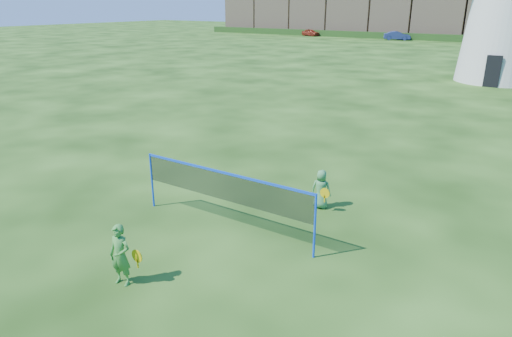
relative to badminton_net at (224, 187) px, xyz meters
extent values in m
plane|color=black|center=(0.27, 0.22, -1.14)|extent=(220.00, 220.00, 0.00)
cube|color=black|center=(2.45, 26.50, -0.08)|extent=(0.96, 0.12, 2.11)
cube|color=black|center=(2.45, 27.09, 3.66)|extent=(0.67, 0.12, 0.86)
cylinder|color=blue|center=(-2.50, 0.00, -0.36)|extent=(0.05, 0.05, 1.55)
cylinder|color=blue|center=(2.50, 0.00, -0.36)|extent=(0.05, 0.05, 1.55)
cube|color=black|center=(0.00, 0.00, 0.01)|extent=(5.00, 0.02, 0.70)
cube|color=blue|center=(0.00, 0.00, 0.38)|extent=(5.00, 0.02, 0.06)
imported|color=#3E8937|center=(-0.27, -3.05, -0.49)|extent=(0.52, 0.39, 1.31)
cylinder|color=#DDB70B|center=(0.01, -2.87, -0.50)|extent=(0.28, 0.02, 0.28)
cube|color=#DDB70B|center=(0.01, -2.87, -0.67)|extent=(0.03, 0.02, 0.20)
imported|color=#458F51|center=(1.44, 2.51, -0.59)|extent=(0.59, 0.44, 1.10)
cylinder|color=#DDB70B|center=(1.66, 2.29, -0.58)|extent=(0.28, 0.02, 0.28)
cube|color=#DDB70B|center=(1.66, 2.29, -0.75)|extent=(0.03, 0.02, 0.20)
cube|color=tan|center=(-48.36, 72.22, 2.55)|extent=(6.74, 8.00, 7.38)
cube|color=tan|center=(-41.02, 72.22, 2.16)|extent=(7.33, 8.00, 6.59)
cube|color=tan|center=(-33.55, 72.22, 2.53)|extent=(7.03, 8.00, 7.33)
cube|color=tan|center=(-25.97, 72.22, 2.33)|extent=(7.53, 8.00, 6.94)
cube|color=tan|center=(-18.66, 72.22, 2.01)|extent=(6.50, 8.00, 6.29)
cube|color=tan|center=(-11.24, 72.22, 2.48)|extent=(7.73, 8.00, 7.25)
cube|color=tan|center=(-3.74, 72.22, 2.23)|extent=(6.68, 8.00, 6.73)
cube|color=#193814|center=(-21.73, 66.22, -0.64)|extent=(62.00, 0.80, 1.00)
imported|color=maroon|center=(-31.29, 65.65, -0.56)|extent=(3.69, 2.42, 1.17)
imported|color=navy|center=(-15.90, 64.62, -0.48)|extent=(4.21, 2.75, 1.31)
camera|label=1|loc=(6.39, -8.19, 4.24)|focal=32.08mm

